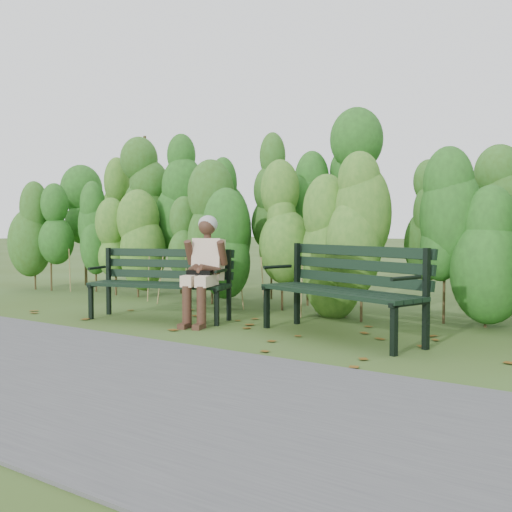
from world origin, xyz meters
The scene contains 7 objects.
ground centered at (0.00, 0.00, 0.00)m, with size 80.00×80.00×0.00m, color #394F1A.
footpath centered at (0.00, -2.20, 0.01)m, with size 60.00×2.50×0.01m, color #474749.
hedge_band centered at (0.00, 1.86, 1.26)m, with size 11.04×1.67×2.42m.
leaf_litter centered at (0.23, -0.04, 0.00)m, with size 5.67×2.28×0.01m.
bench_left centered at (-1.13, 0.09, 0.48)m, with size 1.70×0.98×0.81m.
bench_right centered at (1.11, 0.27, 0.52)m, with size 1.87×1.10×0.89m.
seated_woman centered at (-0.52, 0.10, 0.67)m, with size 0.52×0.74×1.19m.
Camera 1 is at (3.65, -4.99, 1.09)m, focal length 42.00 mm.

